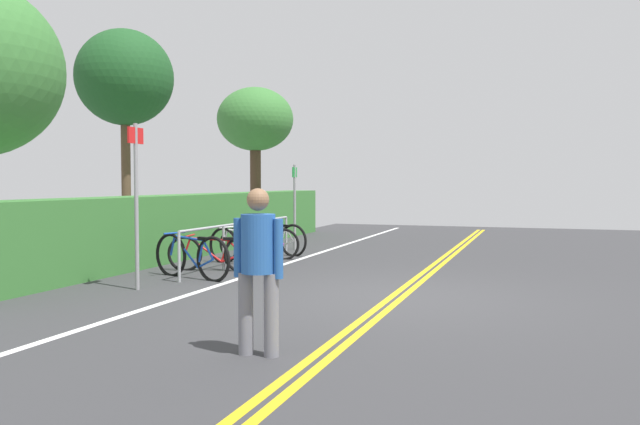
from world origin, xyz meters
name	(u,v)px	position (x,y,z in m)	size (l,w,h in m)	color
ground_plane	(398,298)	(0.00, 0.00, -0.03)	(29.53, 11.25, 0.05)	#353538
centre_line_yellow_inner	(403,297)	(0.00, -0.08, 0.00)	(26.58, 0.10, 0.00)	gold
centre_line_yellow_outer	(392,296)	(0.00, 0.08, 0.00)	(26.58, 0.10, 0.00)	gold
bike_lane_stripe_white	(217,286)	(0.00, 2.86, 0.00)	(26.58, 0.12, 0.00)	white
bike_rack	(242,233)	(2.41, 3.61, 0.62)	(4.64, 0.05, 0.84)	#9EA0A5
bicycle_0	(191,256)	(0.54, 3.64, 0.37)	(0.65, 1.74, 0.79)	black
bicycle_1	(213,253)	(1.47, 3.73, 0.32)	(0.52, 1.70, 0.68)	black
bicycle_2	(243,246)	(2.44, 3.60, 0.36)	(0.57, 1.73, 0.76)	black
bicycle_3	(259,243)	(3.38, 3.68, 0.33)	(0.52, 1.69, 0.70)	black
bicycle_4	(275,239)	(4.26, 3.69, 0.35)	(0.60, 1.69, 0.75)	black
pedestrian	(258,261)	(-3.47, 0.58, 0.89)	(0.32, 0.49, 1.56)	slate
sign_post_near	(136,191)	(-0.73, 3.82, 1.48)	(0.36, 0.06, 2.49)	gray
sign_post_far	(295,198)	(5.39, 3.67, 1.23)	(0.36, 0.08, 2.03)	gray
hedge_backdrop	(196,224)	(3.91, 5.48, 0.67)	(13.59, 0.93, 1.34)	#387533
tree_mid	(125,79)	(3.78, 7.25, 4.00)	(2.23, 2.23, 5.13)	brown
tree_far_right	(255,121)	(9.13, 6.42, 3.48)	(2.33, 2.33, 4.50)	#473323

